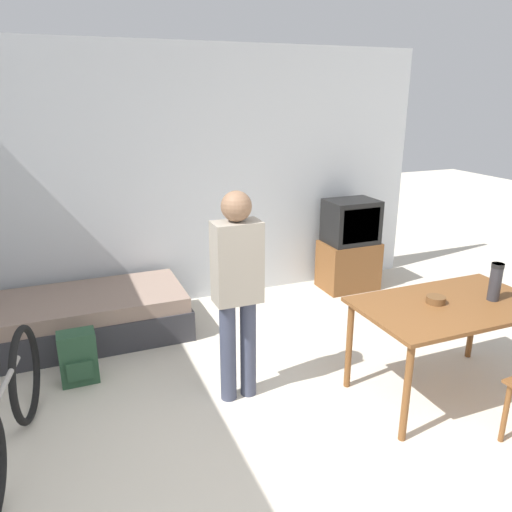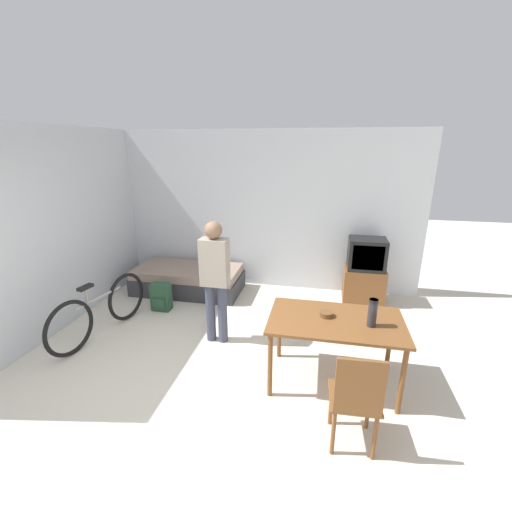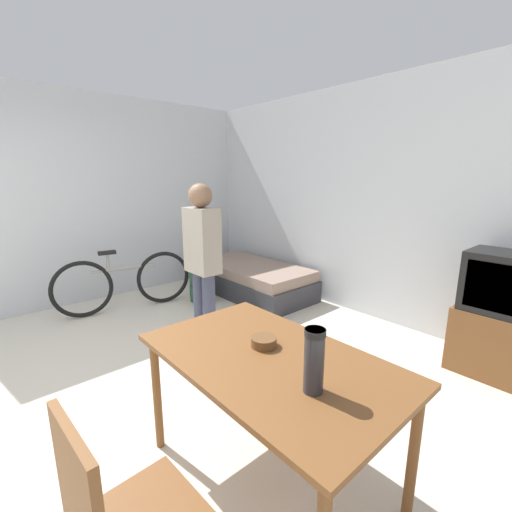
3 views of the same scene
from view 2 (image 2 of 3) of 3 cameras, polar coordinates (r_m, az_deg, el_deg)
ground_plane at (r=3.65m, az=-11.87°, el=-24.60°), size 20.00×20.00×0.00m
wall_back at (r=5.98m, az=-0.20°, el=7.48°), size 5.61×0.06×2.70m
wall_left at (r=5.50m, az=-28.79°, el=4.29°), size 0.06×4.30×2.70m
daybed at (r=6.09m, az=-11.21°, el=-3.84°), size 1.83×0.90×0.43m
tv at (r=5.75m, az=17.69°, el=-2.51°), size 0.64×0.45×1.06m
dining_table at (r=3.68m, az=13.09°, el=-11.38°), size 1.36×0.81×0.75m
wooden_chair at (r=3.07m, az=16.35°, el=-21.70°), size 0.42×0.42×0.94m
bicycle at (r=5.04m, az=-24.50°, el=-8.24°), size 0.35×1.65×0.78m
person_standing at (r=4.26m, az=-6.85°, el=-3.09°), size 0.34×0.21×1.59m
thermos_flask at (r=3.55m, az=18.86°, el=-8.76°), size 0.09×0.09×0.29m
mate_bowl at (r=3.67m, az=11.65°, el=-9.46°), size 0.14×0.14×0.05m
backpack at (r=5.50m, az=-15.54°, el=-6.58°), size 0.29×0.21×0.44m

